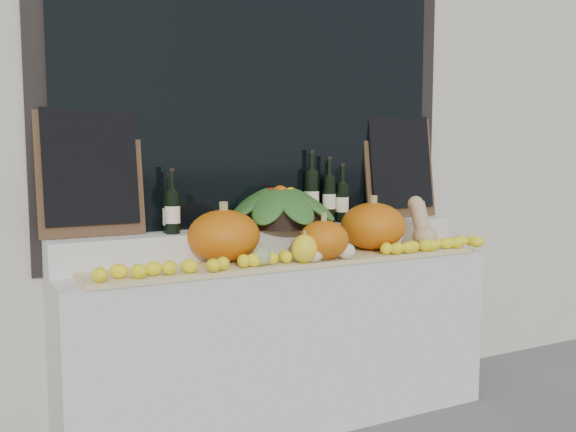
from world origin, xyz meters
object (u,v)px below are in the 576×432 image
(pumpkin_left, at_px, (224,236))
(butternut_squash, at_px, (422,226))
(pumpkin_right, at_px, (373,226))
(wine_bottle_tall, at_px, (312,196))
(produce_bowl, at_px, (280,206))

(pumpkin_left, distance_m, butternut_squash, 1.15)
(pumpkin_left, relative_size, pumpkin_right, 1.01)
(pumpkin_left, relative_size, wine_bottle_tall, 0.87)
(pumpkin_left, height_order, butternut_squash, butternut_squash)
(pumpkin_left, xyz_separation_m, butternut_squash, (1.15, -0.11, -0.01))
(pumpkin_left, distance_m, produce_bowl, 0.44)
(wine_bottle_tall, bearing_deg, pumpkin_left, -160.94)
(pumpkin_left, bearing_deg, wine_bottle_tall, 19.06)
(butternut_squash, height_order, wine_bottle_tall, wine_bottle_tall)
(pumpkin_left, height_order, produce_bowl, produce_bowl)
(pumpkin_right, xyz_separation_m, butternut_squash, (0.28, -0.08, -0.01))
(wine_bottle_tall, bearing_deg, produce_bowl, -166.19)
(produce_bowl, relative_size, wine_bottle_tall, 1.58)
(pumpkin_right, xyz_separation_m, produce_bowl, (-0.48, 0.19, 0.11))
(produce_bowl, bearing_deg, pumpkin_left, -158.04)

